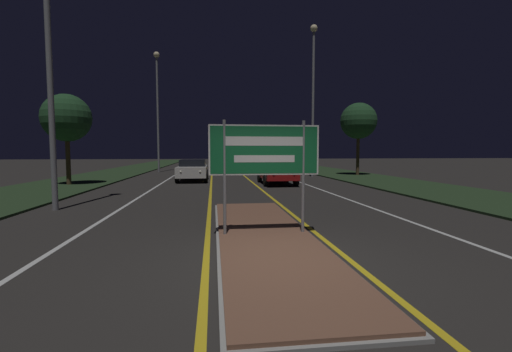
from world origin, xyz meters
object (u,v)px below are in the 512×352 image
(streetlight_right_near, at_px, (313,81))
(car_approaching_0, at_px, (193,169))
(highway_sign, at_px, (264,154))
(car_receding_1, at_px, (259,166))
(streetlight_left_far, at_px, (157,96))
(car_receding_2, at_px, (249,162))
(car_receding_3, at_px, (239,160))
(car_receding_0, at_px, (277,171))

(streetlight_right_near, xyz_separation_m, car_approaching_0, (-8.74, -2.54, -6.34))
(highway_sign, relative_size, car_approaching_0, 0.56)
(streetlight_right_near, bearing_deg, car_receding_1, 129.40)
(streetlight_left_far, height_order, car_receding_1, streetlight_left_far)
(streetlight_right_near, height_order, car_approaching_0, streetlight_right_near)
(car_receding_2, bearing_deg, streetlight_left_far, -150.84)
(streetlight_left_far, xyz_separation_m, car_receding_1, (8.93, -3.10, -6.23))
(car_receding_1, relative_size, car_receding_3, 0.98)
(streetlight_right_near, xyz_separation_m, car_receding_0, (-3.74, -5.51, -6.33))
(car_receding_1, bearing_deg, streetlight_right_near, -50.60)
(car_receding_1, distance_m, car_receding_3, 16.38)
(car_receding_0, bearing_deg, car_approaching_0, 149.28)
(car_receding_3, distance_m, car_approaching_0, 23.63)
(highway_sign, bearing_deg, car_receding_0, 78.09)
(car_approaching_0, bearing_deg, car_receding_0, -30.72)
(highway_sign, height_order, car_receding_0, highway_sign)
(car_approaching_0, bearing_deg, streetlight_left_far, 110.38)
(streetlight_left_far, xyz_separation_m, car_receding_2, (8.91, 4.97, -6.16))
(car_receding_2, height_order, car_approaching_0, car_receding_2)
(highway_sign, xyz_separation_m, streetlight_right_near, (6.29, 17.61, 5.22))
(car_receding_1, height_order, car_approaching_0, car_approaching_0)
(highway_sign, xyz_separation_m, car_receding_2, (2.79, 29.91, -1.11))
(highway_sign, xyz_separation_m, car_receding_1, (2.82, 21.84, -1.18))
(car_receding_1, relative_size, car_receding_2, 1.06)
(car_receding_2, xyz_separation_m, car_approaching_0, (-5.25, -14.84, -0.02))
(streetlight_left_far, xyz_separation_m, car_approaching_0, (3.67, -9.86, -6.18))
(streetlight_right_near, relative_size, car_receding_1, 2.60)
(streetlight_left_far, distance_m, car_receding_1, 11.32)
(car_approaching_0, bearing_deg, car_receding_1, 52.11)
(streetlight_right_near, xyz_separation_m, car_receding_3, (-3.97, 20.60, -6.29))
(car_receding_3, bearing_deg, car_approaching_0, -101.65)
(car_receding_2, bearing_deg, car_receding_0, -90.78)
(streetlight_left_far, xyz_separation_m, car_receding_3, (8.44, 13.28, -6.12))
(streetlight_left_far, bearing_deg, car_receding_3, 57.56)
(car_receding_2, bearing_deg, car_receding_1, -89.86)
(car_receding_2, height_order, car_receding_3, car_receding_3)
(highway_sign, height_order, car_receding_1, highway_sign)
(highway_sign, distance_m, car_receding_3, 38.30)
(car_receding_0, bearing_deg, car_receding_1, 88.46)
(streetlight_left_far, relative_size, car_receding_2, 2.68)
(car_receding_3, relative_size, car_approaching_0, 0.98)
(streetlight_right_near, bearing_deg, car_receding_2, 105.87)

